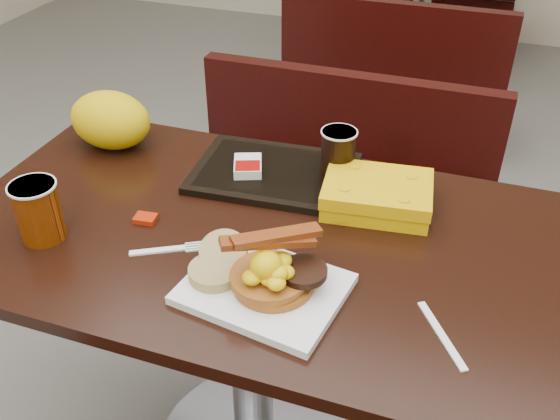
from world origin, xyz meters
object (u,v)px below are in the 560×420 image
(coffee_cup_near, at_px, (38,211))
(coffee_cup_far, at_px, (338,152))
(bench_far_s, at_px, (397,68))
(paper_bag, at_px, (111,120))
(table_near, at_px, (251,356))
(clamshell, at_px, (377,195))
(pancake_stack, at_px, (273,279))
(platter, at_px, (264,289))
(fork, at_px, (157,251))
(table_far, at_px, (420,19))
(bench_near_n, at_px, (330,203))
(knife, at_px, (442,335))
(hashbrown_sleeve_left, at_px, (248,166))
(tray, at_px, (275,173))

(coffee_cup_near, bearing_deg, coffee_cup_far, 38.83)
(bench_far_s, xyz_separation_m, coffee_cup_near, (-0.37, -2.05, 0.45))
(paper_bag, bearing_deg, table_near, -26.32)
(clamshell, bearing_deg, pancake_stack, -116.62)
(table_near, height_order, coffee_cup_far, coffee_cup_far)
(table_near, relative_size, coffee_cup_far, 11.58)
(platter, relative_size, fork, 1.84)
(bench_far_s, distance_m, fork, 2.06)
(table_far, relative_size, platter, 4.42)
(bench_near_n, relative_size, knife, 6.41)
(hashbrown_sleeve_left, bearing_deg, tray, -0.56)
(fork, xyz_separation_m, hashbrown_sleeve_left, (0.07, 0.31, 0.03))
(pancake_stack, xyz_separation_m, tray, (-0.13, 0.36, -0.02))
(platter, relative_size, clamshell, 1.22)
(clamshell, bearing_deg, fork, -148.65)
(table_far, xyz_separation_m, coffee_cup_near, (-0.37, -2.75, 0.44))
(tray, bearing_deg, table_far, 85.81)
(clamshell, bearing_deg, bench_near_n, 106.42)
(knife, height_order, paper_bag, paper_bag)
(bench_far_s, bearing_deg, table_near, -90.00)
(fork, relative_size, hashbrown_sleeve_left, 1.78)
(table_near, bearing_deg, pancake_stack, -54.19)
(coffee_cup_near, relative_size, clamshell, 0.54)
(table_far, bearing_deg, tray, -90.32)
(table_near, bearing_deg, table_far, 90.00)
(knife, relative_size, tray, 0.43)
(hashbrown_sleeve_left, height_order, clamshell, clamshell)
(table_far, relative_size, fork, 8.13)
(fork, bearing_deg, platter, -38.83)
(paper_bag, bearing_deg, tray, -1.02)
(pancake_stack, bearing_deg, bench_near_n, 97.54)
(paper_bag, bearing_deg, clamshell, -4.43)
(platter, relative_size, paper_bag, 1.36)
(platter, relative_size, coffee_cup_far, 2.62)
(table_far, relative_size, clamshell, 5.40)
(table_near, height_order, tray, tray)
(table_near, xyz_separation_m, hashbrown_sleeve_left, (-0.07, 0.19, 0.40))
(table_near, xyz_separation_m, platter, (0.10, -0.16, 0.38))
(bench_far_s, xyz_separation_m, tray, (-0.01, -1.69, 0.40))
(platter, distance_m, pancake_stack, 0.03)
(bench_near_n, bearing_deg, fork, -99.33)
(coffee_cup_near, bearing_deg, knife, -0.98)
(coffee_cup_far, bearing_deg, table_near, -116.66)
(bench_far_s, relative_size, platter, 3.68)
(table_far, bearing_deg, bench_near_n, -90.00)
(bench_near_n, bearing_deg, coffee_cup_far, -74.98)
(tray, height_order, paper_bag, paper_bag)
(pancake_stack, distance_m, coffee_cup_near, 0.48)
(coffee_cup_near, bearing_deg, hashbrown_sleeve_left, 48.50)
(bench_far_s, distance_m, paper_bag, 1.80)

